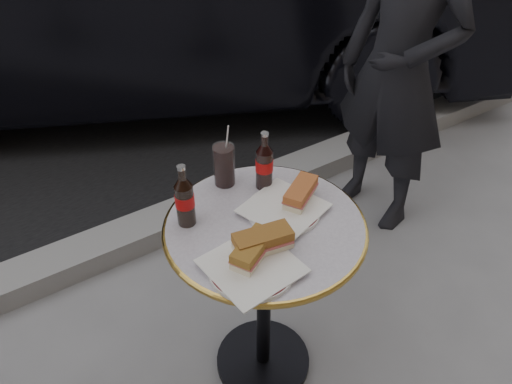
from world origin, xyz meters
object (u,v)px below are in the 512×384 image
cola_bottle_left (184,195)px  cola_glass (224,165)px  plate_left (252,268)px  cola_bottle_right (264,160)px  pedestrian (399,70)px  bistro_table (264,302)px  plate_right (284,210)px

cola_bottle_left → cola_glass: 0.23m
plate_left → cola_glass: (0.14, 0.38, 0.07)m
cola_bottle_left → cola_bottle_right: size_ratio=1.01×
cola_bottle_left → pedestrian: bearing=15.1°
cola_bottle_right → plate_left: bearing=-128.9°
bistro_table → plate_left: bearing=-134.7°
bistro_table → cola_bottle_left: cola_bottle_left is taller
bistro_table → plate_right: (0.08, 0.01, 0.37)m
cola_glass → pedestrian: pedestrian is taller
bistro_table → plate_right: plate_right is taller
bistro_table → cola_bottle_left: bearing=145.8°
plate_right → cola_glass: cola_glass is taller
plate_right → cola_bottle_left: (-0.27, 0.12, 0.10)m
bistro_table → plate_right: 0.38m
cola_glass → bistro_table: bearing=-90.0°
cola_glass → plate_right: bearing=-70.9°
plate_left → plate_right: bearing=35.2°
cola_bottle_left → cola_glass: cola_bottle_left is taller
plate_right → cola_bottle_left: cola_bottle_left is taller
cola_bottle_right → pedestrian: bearing=18.4°
plate_left → pedestrian: bearing=27.3°
plate_left → cola_bottle_right: (0.23, 0.29, 0.10)m
plate_left → plate_right: 0.26m
plate_right → cola_bottle_right: 0.17m
plate_right → bistro_table: bearing=-169.6°
pedestrian → plate_right: bearing=-76.4°
plate_right → cola_glass: (-0.08, 0.23, 0.07)m
plate_right → cola_glass: 0.25m
plate_left → cola_bottle_left: bearing=102.6°
plate_right → cola_bottle_left: bearing=156.7°
plate_right → pedestrian: (0.94, 0.45, 0.06)m
plate_left → cola_bottle_right: cola_bottle_right is taller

